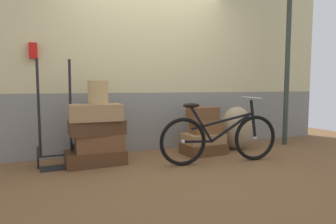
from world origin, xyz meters
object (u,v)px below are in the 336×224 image
object	(u,v)px
suitcase_5	(203,138)
bicycle	(220,138)
wicker_basket	(98,92)
suitcase_3	(96,112)
luggage_trolley	(56,142)
suitcase_6	(206,127)
suitcase_7	(203,113)
suitcase_1	(99,142)
suitcase_4	(203,148)
suitcase_2	(97,127)
suitcase_0	(96,157)
burlap_sack	(236,128)

from	to	relation	value
suitcase_5	bicycle	bearing A→B (deg)	-98.60
wicker_basket	bicycle	distance (m)	1.65
suitcase_3	luggage_trolley	distance (m)	0.60
suitcase_3	suitcase_6	size ratio (longest dim) A/B	1.49
suitcase_7	suitcase_5	bearing A→B (deg)	-90.80
wicker_basket	luggage_trolley	distance (m)	0.79
suitcase_1	suitcase_4	bearing A→B (deg)	-1.32
suitcase_2	suitcase_6	size ratio (longest dim) A/B	1.56
bicycle	suitcase_5	bearing A→B (deg)	82.91
suitcase_6	wicker_basket	xyz separation A→B (m)	(-1.56, 0.00, 0.51)
suitcase_6	suitcase_4	bearing A→B (deg)	-149.33
suitcase_7	wicker_basket	world-z (taller)	wicker_basket
suitcase_4	suitcase_5	distance (m)	0.15
suitcase_1	suitcase_5	distance (m)	1.51
suitcase_5	luggage_trolley	xyz separation A→B (m)	(-2.01, 0.11, 0.08)
suitcase_1	suitcase_4	size ratio (longest dim) A/B	0.97
suitcase_2	wicker_basket	size ratio (longest dim) A/B	2.30
suitcase_5	suitcase_6	xyz separation A→B (m)	(0.05, 0.01, 0.17)
suitcase_0	suitcase_1	bearing A→B (deg)	-5.34
suitcase_6	suitcase_7	size ratio (longest dim) A/B	1.00
suitcase_1	suitcase_7	bearing A→B (deg)	0.09
suitcase_0	suitcase_6	xyz separation A→B (m)	(1.60, -0.03, 0.31)
suitcase_6	bicycle	size ratio (longest dim) A/B	0.26
suitcase_6	burlap_sack	distance (m)	0.61
suitcase_7	wicker_basket	bearing A→B (deg)	-176.36
suitcase_3	burlap_sack	bearing A→B (deg)	4.47
suitcase_5	suitcase_7	xyz separation A→B (m)	(0.00, 0.03, 0.37)
suitcase_7	luggage_trolley	distance (m)	2.04
suitcase_3	suitcase_4	distance (m)	1.66
suitcase_0	suitcase_5	bearing A→B (deg)	-3.38
suitcase_3	suitcase_7	distance (m)	1.56
suitcase_2	suitcase_3	bearing A→B (deg)	-117.34
luggage_trolley	bicycle	distance (m)	2.05
wicker_basket	burlap_sack	size ratio (longest dim) A/B	0.43
wicker_basket	bicycle	size ratio (longest dim) A/B	0.18
wicker_basket	burlap_sack	xyz separation A→B (m)	(2.16, 0.06, -0.58)
luggage_trolley	bicycle	xyz separation A→B (m)	(1.95, -0.65, 0.02)
suitcase_2	suitcase_7	size ratio (longest dim) A/B	1.55
suitcase_0	suitcase_2	world-z (taller)	suitcase_2
suitcase_2	suitcase_3	distance (m)	0.20
wicker_basket	suitcase_6	bearing A→B (deg)	-0.06
suitcase_3	suitcase_4	bearing A→B (deg)	2.30
suitcase_1	wicker_basket	xyz separation A→B (m)	(-0.01, -0.02, 0.63)
suitcase_5	suitcase_7	bearing A→B (deg)	84.53
burlap_sack	suitcase_4	bearing A→B (deg)	-172.56
suitcase_4	luggage_trolley	size ratio (longest dim) A/B	0.46
suitcase_1	suitcase_7	distance (m)	1.54
suitcase_1	luggage_trolley	distance (m)	0.52
suitcase_0	suitcase_5	size ratio (longest dim) A/B	1.28
suitcase_2	luggage_trolley	bearing A→B (deg)	167.75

